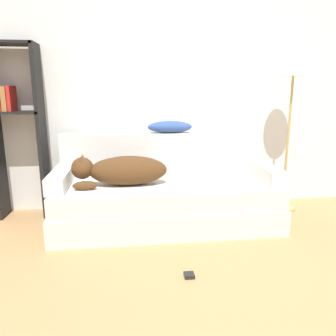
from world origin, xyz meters
TOP-DOWN VIEW (x-y plane):
  - wall_back at (0.00, 2.49)m, footprint 8.07×0.06m
  - couch at (-0.24, 1.90)m, footprint 1.98×0.84m
  - couch_backrest at (-0.24, 2.25)m, footprint 1.94×0.15m
  - couch_arm_left at (-1.15, 1.90)m, footprint 0.15×0.65m
  - couch_arm_right at (0.68, 1.90)m, footprint 0.15×0.65m
  - dog at (-0.63, 1.85)m, footprint 0.81×0.28m
  - laptop at (0.01, 1.86)m, footprint 0.37×0.27m
  - throw_pillow at (-0.16, 2.23)m, footprint 0.43×0.16m
  - bookshelf at (-1.60, 2.31)m, footprint 0.45×0.26m
  - floor_lamp at (1.01, 2.15)m, footprint 0.29×0.29m
  - power_adapter at (-0.20, 1.00)m, footprint 0.07×0.07m

SIDE VIEW (x-z plane):
  - power_adapter at x=-0.20m, z-range 0.00..0.03m
  - couch at x=-0.24m, z-range 0.00..0.40m
  - laptop at x=0.01m, z-range 0.40..0.42m
  - couch_arm_left at x=-1.15m, z-range 0.40..0.53m
  - couch_arm_right at x=0.68m, z-range 0.40..0.53m
  - dog at x=-0.63m, z-range 0.40..0.67m
  - couch_backrest at x=-0.24m, z-range 0.40..0.80m
  - throw_pillow at x=-0.16m, z-range 0.80..0.92m
  - bookshelf at x=-1.60m, z-range 0.11..1.73m
  - floor_lamp at x=1.01m, z-range 0.53..2.07m
  - wall_back at x=0.00m, z-range 0.00..2.70m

